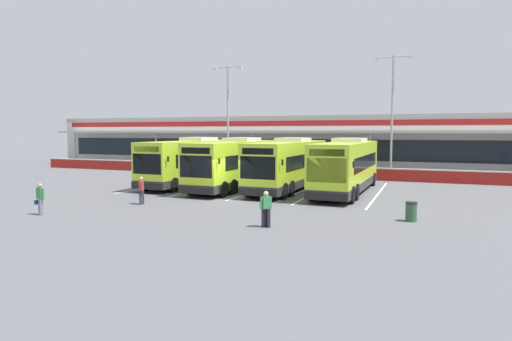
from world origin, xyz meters
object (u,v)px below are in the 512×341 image
coach_bus_right_centre (347,167)px  pedestrian_child (266,208)px  lamp_post_centre (392,109)px  pedestrian_in_dark_coat (141,190)px  litter_bin (411,212)px  coach_bus_leftmost (193,162)px  coach_bus_centre (289,165)px  lamp_post_west (228,112)px  coach_bus_left_centre (237,164)px  pedestrian_with_handbag (40,198)px

coach_bus_right_centre → pedestrian_child: 12.54m
pedestrian_child → lamp_post_centre: bearing=81.2°
coach_bus_right_centre → pedestrian_in_dark_coat: bearing=-137.5°
pedestrian_child → lamp_post_centre: 24.02m
lamp_post_centre → litter_bin: (2.39, -19.40, -5.82)m
lamp_post_centre → coach_bus_leftmost: bearing=-144.3°
pedestrian_child → coach_bus_right_centre: bearing=83.5°
coach_bus_centre → lamp_post_west: bearing=133.0°
coach_bus_left_centre → litter_bin: bearing=-33.0°
coach_bus_leftmost → pedestrian_with_handbag: size_ratio=7.53×
pedestrian_in_dark_coat → pedestrian_child: bearing=-18.9°
coach_bus_leftmost → pedestrian_child: (10.93, -12.71, -0.91)m
coach_bus_centre → pedestrian_child: 12.89m
coach_bus_leftmost → coach_bus_right_centre: bearing=-1.3°
coach_bus_centre → lamp_post_centre: (6.38, 10.58, 4.50)m
lamp_post_centre → pedestrian_with_handbag: bearing=-121.8°
coach_bus_centre → pedestrian_with_handbag: bearing=-122.3°
coach_bus_leftmost → coach_bus_left_centre: bearing=-10.0°
coach_bus_leftmost → pedestrian_in_dark_coat: size_ratio=7.53×
pedestrian_with_handbag → lamp_post_west: bearing=92.5°
coach_bus_leftmost → lamp_post_west: lamp_post_west is taller
coach_bus_left_centre → pedestrian_in_dark_coat: (-2.11, -8.93, -0.91)m
lamp_post_west → lamp_post_centre: size_ratio=1.00×
coach_bus_leftmost → coach_bus_centre: (8.12, -0.16, 0.00)m
pedestrian_with_handbag → coach_bus_leftmost: bearing=86.9°
coach_bus_left_centre → coach_bus_centre: bearing=8.5°
pedestrian_in_dark_coat → lamp_post_west: lamp_post_west is taller
coach_bus_left_centre → lamp_post_west: lamp_post_west is taller
pedestrian_in_dark_coat → pedestrian_child: (8.85, -3.03, 0.00)m
pedestrian_child → coach_bus_leftmost: bearing=130.7°
lamp_post_west → lamp_post_centre: bearing=-0.4°
coach_bus_left_centre → pedestrian_with_handbag: size_ratio=7.53×
lamp_post_west → lamp_post_centre: same height
coach_bus_centre → lamp_post_centre: 13.15m
litter_bin → coach_bus_centre: bearing=134.8°
coach_bus_left_centre → coach_bus_centre: 3.97m
pedestrian_in_dark_coat → lamp_post_centre: (12.42, 20.10, 5.42)m
litter_bin → pedestrian_child: bearing=-148.0°
coach_bus_left_centre → lamp_post_west: bearing=118.2°
lamp_post_west → lamp_post_centre: (16.35, -0.12, 0.00)m
coach_bus_leftmost → pedestrian_child: coach_bus_leftmost is taller
pedestrian_with_handbag → coach_bus_centre: bearing=57.7°
pedestrian_with_handbag → pedestrian_in_dark_coat: same height
coach_bus_centre → lamp_post_west: (-9.97, 10.70, 4.50)m
pedestrian_with_handbag → pedestrian_child: 11.80m
litter_bin → pedestrian_with_handbag: bearing=-163.5°
pedestrian_in_dark_coat → coach_bus_left_centre: bearing=76.7°
pedestrian_with_handbag → litter_bin: pedestrian_with_handbag is taller
pedestrian_with_handbag → lamp_post_centre: 29.49m
coach_bus_right_centre → litter_bin: bearing=-62.4°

